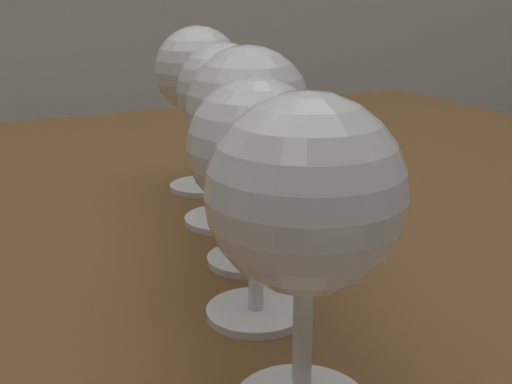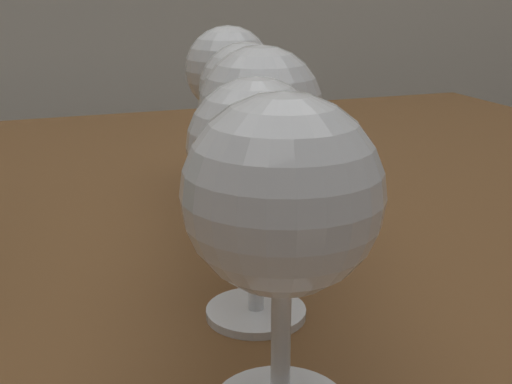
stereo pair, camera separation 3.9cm
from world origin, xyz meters
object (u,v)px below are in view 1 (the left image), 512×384
(wine_glass_port, at_px, (224,98))
(wine_glass_merlot, at_px, (198,74))
(wine_glass_pinot, at_px, (256,154))
(wine_glass_white, at_px, (248,112))
(wine_glass_cabernet, at_px, (306,201))

(wine_glass_port, relative_size, wine_glass_merlot, 0.96)
(wine_glass_port, xyz_separation_m, wine_glass_merlot, (0.02, 0.10, 0.01))
(wine_glass_pinot, distance_m, wine_glass_white, 0.08)
(wine_glass_white, bearing_deg, wine_glass_merlot, 79.08)
(wine_glass_pinot, xyz_separation_m, wine_glass_port, (0.05, 0.16, 0.00))
(wine_glass_pinot, height_order, wine_glass_white, wine_glass_white)
(wine_glass_cabernet, bearing_deg, wine_glass_port, 74.42)
(wine_glass_port, bearing_deg, wine_glass_pinot, -107.03)
(wine_glass_white, relative_size, wine_glass_port, 1.04)
(wine_glass_port, bearing_deg, wine_glass_white, -102.38)
(wine_glass_pinot, distance_m, wine_glass_port, 0.17)
(wine_glass_cabernet, relative_size, wine_glass_white, 0.98)
(wine_glass_port, bearing_deg, wine_glass_merlot, 80.39)
(wine_glass_white, distance_m, wine_glass_port, 0.09)
(wine_glass_pinot, bearing_deg, wine_glass_port, 72.97)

